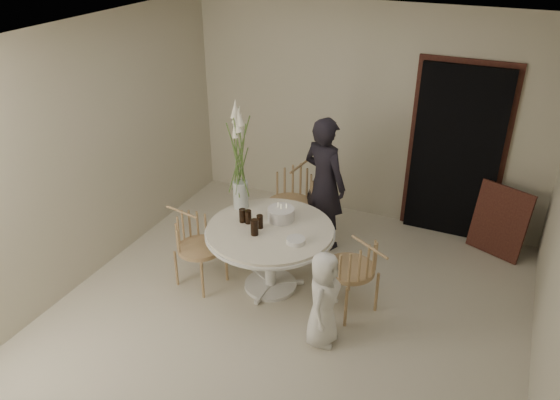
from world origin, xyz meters
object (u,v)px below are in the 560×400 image
at_px(chair_far, 295,193).
at_px(birthday_cake, 281,214).
at_px(chair_right, 359,267).
at_px(chair_left, 191,237).
at_px(girl, 324,183).
at_px(table, 270,238).
at_px(flower_vase, 239,159).
at_px(boy, 323,299).

height_order(chair_far, birthday_cake, chair_far).
distance_m(chair_right, chair_left, 1.79).
relative_size(girl, birthday_cake, 5.77).
bearing_deg(table, girl, 79.56).
bearing_deg(chair_right, chair_far, -103.54).
relative_size(chair_far, girl, 0.59).
relative_size(chair_left, flower_vase, 0.68).
relative_size(table, girl, 0.83).
relative_size(girl, flower_vase, 1.33).
bearing_deg(table, chair_far, 98.73).
relative_size(chair_right, birthday_cake, 3.17).
relative_size(chair_far, chair_left, 1.15).
height_order(table, chair_right, chair_right).
distance_m(girl, birthday_cake, 0.87).
bearing_deg(flower_vase, table, -29.79).
relative_size(table, birthday_cake, 4.79).
bearing_deg(birthday_cake, flower_vase, 171.78).
xyz_separation_m(chair_left, boy, (1.61, -0.33, -0.05)).
xyz_separation_m(table, chair_left, (-0.82, -0.22, -0.08)).
relative_size(table, chair_right, 1.51).
bearing_deg(chair_right, chair_left, -54.12).
height_order(boy, flower_vase, flower_vase).
xyz_separation_m(chair_far, chair_left, (-0.66, -1.25, -0.08)).
xyz_separation_m(chair_far, boy, (0.95, -1.59, -0.13)).
bearing_deg(girl, flower_vase, 71.15).
height_order(table, chair_far, chair_far).
height_order(chair_far, chair_left, chair_far).
height_order(chair_right, flower_vase, flower_vase).
xyz_separation_m(table, chair_far, (-0.16, 1.04, -0.00)).
bearing_deg(chair_far, chair_right, -38.03).
bearing_deg(boy, chair_far, 28.06).
height_order(chair_right, birthday_cake, birthday_cake).
bearing_deg(chair_far, girl, 9.18).
bearing_deg(chair_left, table, -63.73).
height_order(chair_right, chair_left, chair_right).
relative_size(boy, birthday_cake, 3.45).
distance_m(chair_right, girl, 1.37).
bearing_deg(boy, flower_vase, 54.13).
xyz_separation_m(chair_right, girl, (-0.77, 1.11, 0.23)).
height_order(girl, flower_vase, flower_vase).
relative_size(chair_far, chair_right, 1.07).
bearing_deg(boy, chair_left, 75.46).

